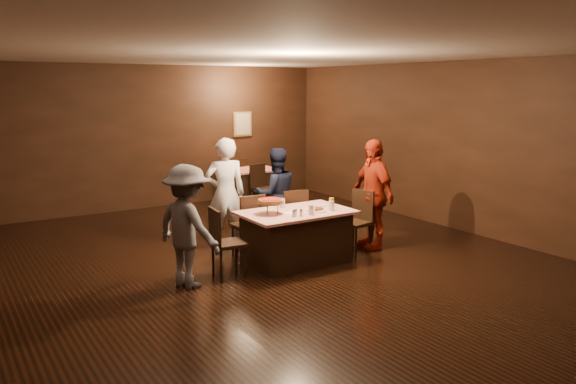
{
  "coord_description": "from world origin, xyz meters",
  "views": [
    {
      "loc": [
        -3.91,
        -6.49,
        2.54
      ],
      "look_at": [
        0.53,
        0.42,
        1.0
      ],
      "focal_mm": 35.0,
      "sensor_mm": 36.0,
      "label": 1
    }
  ],
  "objects_px": {
    "glass_back": "(282,203)",
    "diner_navy_hoodie": "(276,194)",
    "chair_back_far": "(235,179)",
    "pizza_stand": "(271,201)",
    "glass_front_right": "(332,206)",
    "chair_far_right": "(291,218)",
    "plate_empty": "(321,205)",
    "glass_front_left": "(311,210)",
    "chair_end_left": "(229,242)",
    "chair_end_right": "(355,221)",
    "glass_amber": "(332,202)",
    "main_table": "(296,237)",
    "back_table": "(248,187)",
    "diner_grey_knit": "(187,226)",
    "chair_far_left": "(247,224)",
    "diner_white_jacket": "(225,194)",
    "diner_red_shirt": "(373,194)",
    "chair_back_near": "(264,187)"
  },
  "relations": [
    {
      "from": "back_table",
      "to": "glass_front_left",
      "type": "bearing_deg",
      "value": -107.36
    },
    {
      "from": "chair_far_left",
      "to": "glass_front_left",
      "type": "xyz_separation_m",
      "value": [
        0.45,
        -1.05,
        0.37
      ]
    },
    {
      "from": "chair_far_left",
      "to": "plate_empty",
      "type": "distance_m",
      "value": 1.16
    },
    {
      "from": "chair_far_right",
      "to": "chair_back_near",
      "type": "bearing_deg",
      "value": -100.74
    },
    {
      "from": "diner_white_jacket",
      "to": "glass_back",
      "type": "height_order",
      "value": "diner_white_jacket"
    },
    {
      "from": "diner_navy_hoodie",
      "to": "diner_grey_knit",
      "type": "height_order",
      "value": "diner_grey_knit"
    },
    {
      "from": "plate_empty",
      "to": "glass_amber",
      "type": "bearing_deg",
      "value": -75.96
    },
    {
      "from": "glass_amber",
      "to": "diner_navy_hoodie",
      "type": "bearing_deg",
      "value": 98.35
    },
    {
      "from": "chair_end_left",
      "to": "glass_back",
      "type": "bearing_deg",
      "value": -66.97
    },
    {
      "from": "back_table",
      "to": "diner_navy_hoodie",
      "type": "bearing_deg",
      "value": -109.51
    },
    {
      "from": "main_table",
      "to": "back_table",
      "type": "height_order",
      "value": "same"
    },
    {
      "from": "diner_white_jacket",
      "to": "pizza_stand",
      "type": "relative_size",
      "value": 4.66
    },
    {
      "from": "back_table",
      "to": "chair_far_left",
      "type": "bearing_deg",
      "value": -118.64
    },
    {
      "from": "diner_white_jacket",
      "to": "plate_empty",
      "type": "relative_size",
      "value": 7.09
    },
    {
      "from": "diner_grey_knit",
      "to": "glass_front_right",
      "type": "height_order",
      "value": "diner_grey_knit"
    },
    {
      "from": "chair_back_far",
      "to": "glass_amber",
      "type": "relative_size",
      "value": 6.79
    },
    {
      "from": "chair_end_right",
      "to": "diner_white_jacket",
      "type": "height_order",
      "value": "diner_white_jacket"
    },
    {
      "from": "back_table",
      "to": "pizza_stand",
      "type": "distance_m",
      "value": 4.46
    },
    {
      "from": "chair_back_far",
      "to": "pizza_stand",
      "type": "xyz_separation_m",
      "value": [
        -1.82,
        -4.63,
        0.48
      ]
    },
    {
      "from": "glass_front_right",
      "to": "back_table",
      "type": "bearing_deg",
      "value": 77.38
    },
    {
      "from": "chair_end_left",
      "to": "chair_end_right",
      "type": "relative_size",
      "value": 1.0
    },
    {
      "from": "chair_far_left",
      "to": "glass_back",
      "type": "bearing_deg",
      "value": 129.52
    },
    {
      "from": "chair_end_right",
      "to": "diner_navy_hoodie",
      "type": "distance_m",
      "value": 1.45
    },
    {
      "from": "chair_back_far",
      "to": "glass_front_left",
      "type": "bearing_deg",
      "value": 63.27
    },
    {
      "from": "main_table",
      "to": "back_table",
      "type": "relative_size",
      "value": 1.23
    },
    {
      "from": "diner_navy_hoodie",
      "to": "glass_amber",
      "type": "bearing_deg",
      "value": 111.61
    },
    {
      "from": "chair_end_left",
      "to": "diner_red_shirt",
      "type": "distance_m",
      "value": 2.58
    },
    {
      "from": "diner_white_jacket",
      "to": "diner_red_shirt",
      "type": "relative_size",
      "value": 1.02
    },
    {
      "from": "diner_white_jacket",
      "to": "glass_amber",
      "type": "height_order",
      "value": "diner_white_jacket"
    },
    {
      "from": "chair_end_left",
      "to": "glass_amber",
      "type": "xyz_separation_m",
      "value": [
        1.7,
        -0.05,
        0.37
      ]
    },
    {
      "from": "chair_end_left",
      "to": "glass_front_right",
      "type": "distance_m",
      "value": 1.61
    },
    {
      "from": "chair_far_right",
      "to": "glass_front_right",
      "type": "bearing_deg",
      "value": 103.3
    },
    {
      "from": "diner_navy_hoodie",
      "to": "glass_amber",
      "type": "distance_m",
      "value": 1.3
    },
    {
      "from": "main_table",
      "to": "diner_grey_knit",
      "type": "relative_size",
      "value": 1.01
    },
    {
      "from": "chair_far_right",
      "to": "diner_red_shirt",
      "type": "height_order",
      "value": "diner_red_shirt"
    },
    {
      "from": "diner_red_shirt",
      "to": "glass_front_left",
      "type": "height_order",
      "value": "diner_red_shirt"
    },
    {
      "from": "back_table",
      "to": "chair_end_right",
      "type": "bearing_deg",
      "value": -94.47
    },
    {
      "from": "main_table",
      "to": "glass_back",
      "type": "relative_size",
      "value": 11.43
    },
    {
      "from": "chair_end_left",
      "to": "pizza_stand",
      "type": "relative_size",
      "value": 2.5
    },
    {
      "from": "chair_far_right",
      "to": "pizza_stand",
      "type": "distance_m",
      "value": 1.16
    },
    {
      "from": "glass_front_right",
      "to": "chair_far_right",
      "type": "bearing_deg",
      "value": 92.86
    },
    {
      "from": "glass_back",
      "to": "diner_navy_hoodie",
      "type": "bearing_deg",
      "value": 63.75
    },
    {
      "from": "diner_navy_hoodie",
      "to": "glass_amber",
      "type": "relative_size",
      "value": 11.08
    },
    {
      "from": "plate_empty",
      "to": "glass_front_right",
      "type": "relative_size",
      "value": 1.79
    },
    {
      "from": "chair_far_right",
      "to": "diner_navy_hoodie",
      "type": "height_order",
      "value": "diner_navy_hoodie"
    },
    {
      "from": "diner_navy_hoodie",
      "to": "glass_front_left",
      "type": "distance_m",
      "value": 1.58
    },
    {
      "from": "chair_far_right",
      "to": "chair_far_left",
      "type": "bearing_deg",
      "value": 10.44
    },
    {
      "from": "chair_back_far",
      "to": "diner_grey_knit",
      "type": "distance_m",
      "value": 5.7
    },
    {
      "from": "diner_white_jacket",
      "to": "chair_far_left",
      "type": "bearing_deg",
      "value": 122.42
    },
    {
      "from": "pizza_stand",
      "to": "plate_empty",
      "type": "distance_m",
      "value": 0.97
    }
  ]
}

